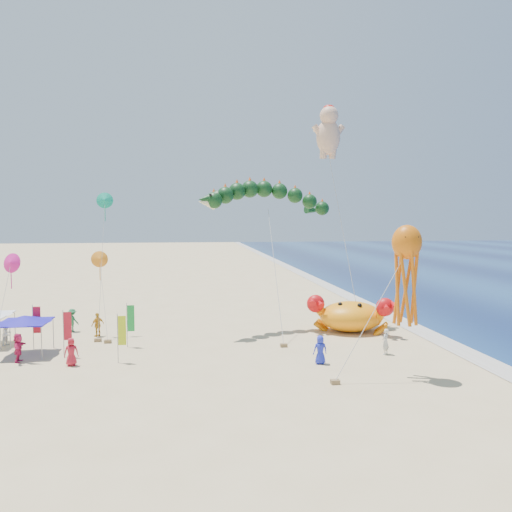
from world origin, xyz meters
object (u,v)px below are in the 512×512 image
(crab_inflatable, at_px, (351,315))
(dragon_kite, at_px, (266,202))
(canopy_blue, at_px, (25,319))
(cherub_kite, at_px, (329,131))
(octopus_kite, at_px, (406,267))

(crab_inflatable, bearing_deg, dragon_kite, 162.96)
(crab_inflatable, distance_m, canopy_blue, 24.64)
(crab_inflatable, distance_m, cherub_kite, 16.06)
(octopus_kite, bearing_deg, crab_inflatable, 86.36)
(cherub_kite, height_order, canopy_blue, cherub_kite)
(dragon_kite, bearing_deg, octopus_kite, -66.31)
(cherub_kite, xyz_separation_m, canopy_blue, (-23.34, -7.51, -14.47))
(cherub_kite, bearing_deg, crab_inflatable, -75.47)
(cherub_kite, bearing_deg, canopy_blue, -162.17)
(dragon_kite, relative_size, octopus_kite, 1.35)
(crab_inflatable, relative_size, canopy_blue, 2.00)
(crab_inflatable, height_order, dragon_kite, dragon_kite)
(crab_inflatable, relative_size, dragon_kite, 0.58)
(crab_inflatable, xyz_separation_m, cherub_kite, (-0.99, 3.83, 15.56))
(dragon_kite, height_order, cherub_kite, cherub_kite)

